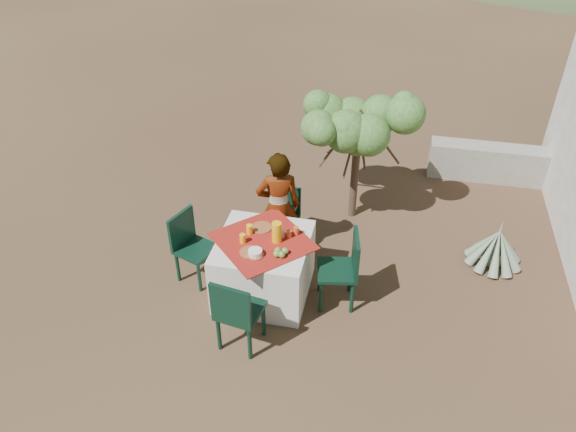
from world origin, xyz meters
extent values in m
plane|color=#3D251B|center=(0.00, 0.00, 0.00)|extent=(160.00, 160.00, 0.00)
cube|color=silver|center=(0.45, 0.23, 0.38)|extent=(1.02, 1.02, 0.75)
cube|color=#9E2516|center=(0.45, 0.23, 0.76)|extent=(1.30, 1.30, 0.01)
cylinder|color=black|center=(0.29, 0.99, 0.20)|extent=(0.04, 0.04, 0.41)
cylinder|color=black|center=(0.59, 0.95, 0.20)|extent=(0.04, 0.04, 0.41)
cylinder|color=black|center=(0.33, 1.29, 0.20)|extent=(0.04, 0.04, 0.41)
cylinder|color=black|center=(0.64, 1.25, 0.20)|extent=(0.04, 0.04, 0.41)
cube|color=black|center=(0.46, 1.12, 0.41)|extent=(0.43, 0.43, 0.04)
cube|color=black|center=(0.49, 1.29, 0.62)|extent=(0.38, 0.09, 0.40)
cylinder|color=black|center=(0.60, -0.43, 0.23)|extent=(0.05, 0.05, 0.47)
cylinder|color=black|center=(0.26, -0.37, 0.23)|extent=(0.05, 0.05, 0.47)
cylinder|color=black|center=(0.55, -0.78, 0.23)|extent=(0.05, 0.05, 0.47)
cylinder|color=black|center=(0.20, -0.72, 0.23)|extent=(0.05, 0.05, 0.47)
cube|color=black|center=(0.40, -0.58, 0.47)|extent=(0.50, 0.50, 0.04)
cube|color=black|center=(0.37, -0.77, 0.71)|extent=(0.44, 0.11, 0.46)
cylinder|color=black|center=(-0.30, 0.08, 0.22)|extent=(0.04, 0.04, 0.44)
cylinder|color=black|center=(-0.18, 0.39, 0.22)|extent=(0.04, 0.04, 0.44)
cylinder|color=black|center=(-0.61, 0.19, 0.22)|extent=(0.04, 0.04, 0.44)
cylinder|color=black|center=(-0.49, 0.51, 0.22)|extent=(0.04, 0.04, 0.44)
cube|color=black|center=(-0.39, 0.29, 0.44)|extent=(0.53, 0.53, 0.04)
cube|color=black|center=(-0.57, 0.36, 0.68)|extent=(0.18, 0.40, 0.43)
cylinder|color=black|center=(1.08, 0.38, 0.23)|extent=(0.05, 0.05, 0.46)
cylinder|color=black|center=(1.14, 0.04, 0.23)|extent=(0.05, 0.05, 0.46)
cylinder|color=black|center=(1.42, 0.45, 0.23)|extent=(0.05, 0.05, 0.46)
cylinder|color=black|center=(1.49, 0.10, 0.23)|extent=(0.05, 0.05, 0.46)
cube|color=black|center=(1.28, 0.24, 0.46)|extent=(0.51, 0.51, 0.04)
cube|color=black|center=(1.48, 0.28, 0.71)|extent=(0.12, 0.43, 0.45)
imported|color=#8C6651|center=(0.46, 0.93, 0.74)|extent=(0.63, 0.51, 1.48)
cylinder|color=#4F3927|center=(1.27, 2.00, 0.61)|extent=(0.11, 0.11, 1.23)
sphere|color=#285921|center=(1.27, 2.00, 1.23)|extent=(0.53, 0.53, 0.53)
sphere|color=#285921|center=(1.76, 2.00, 1.36)|extent=(0.49, 0.49, 0.49)
sphere|color=#285921|center=(0.83, 2.08, 1.32)|extent=(0.46, 0.46, 0.46)
sphere|color=#285921|center=(1.36, 2.48, 1.40)|extent=(0.47, 0.47, 0.47)
sphere|color=#285921|center=(1.32, 1.56, 1.27)|extent=(0.42, 0.42, 0.42)
sphere|color=gray|center=(3.12, 1.31, 0.05)|extent=(0.23, 0.23, 0.23)
cone|color=gray|center=(3.12, 1.31, 0.34)|extent=(0.13, 0.13, 0.66)
cone|color=gray|center=(3.26, 1.26, 0.27)|extent=(0.40, 0.23, 0.57)
cone|color=gray|center=(3.27, 1.35, 0.27)|extent=(0.40, 0.21, 0.57)
cone|color=gray|center=(3.22, 1.43, 0.27)|extent=(0.31, 0.35, 0.58)
cone|color=gray|center=(3.13, 1.46, 0.27)|extent=(0.14, 0.41, 0.56)
cone|color=gray|center=(3.04, 1.43, 0.27)|extent=(0.29, 0.37, 0.58)
cone|color=gray|center=(2.98, 1.36, 0.27)|extent=(0.40, 0.23, 0.57)
cone|color=gray|center=(2.98, 1.27, 0.27)|extent=(0.40, 0.21, 0.57)
cone|color=gray|center=(3.03, 1.19, 0.27)|extent=(0.31, 0.35, 0.58)
cone|color=gray|center=(3.12, 1.16, 0.27)|extent=(0.14, 0.41, 0.56)
cone|color=gray|center=(3.21, 1.18, 0.27)|extent=(0.29, 0.37, 0.58)
cube|color=gray|center=(3.60, 3.40, 0.28)|extent=(2.60, 0.35, 0.55)
cylinder|color=brown|center=(0.38, 0.45, 0.77)|extent=(0.24, 0.24, 0.01)
cylinder|color=brown|center=(0.36, -0.01, 0.77)|extent=(0.22, 0.22, 0.01)
cylinder|color=#FFAD10|center=(0.27, 0.32, 0.82)|extent=(0.07, 0.07, 0.11)
cylinder|color=#FFAD10|center=(0.24, 0.15, 0.82)|extent=(0.07, 0.07, 0.11)
cylinder|color=#FFAD10|center=(0.60, 0.26, 0.88)|extent=(0.11, 0.11, 0.24)
cylinder|color=brown|center=(0.43, -0.04, 0.77)|extent=(0.19, 0.19, 0.01)
cylinder|color=white|center=(0.43, -0.04, 0.80)|extent=(0.15, 0.15, 0.06)
cylinder|color=#D05424|center=(0.72, 0.35, 0.81)|extent=(0.06, 0.06, 0.09)
cylinder|color=#D05424|center=(0.78, 0.42, 0.81)|extent=(0.06, 0.06, 0.10)
cube|color=white|center=(0.63, 0.33, 0.81)|extent=(0.08, 0.06, 0.10)
sphere|color=olive|center=(0.66, 0.05, 0.80)|extent=(0.08, 0.08, 0.08)
sphere|color=olive|center=(0.74, 0.06, 0.80)|extent=(0.08, 0.08, 0.08)
sphere|color=olive|center=(0.71, -0.01, 0.80)|extent=(0.08, 0.08, 0.08)
sphere|color=olive|center=(0.66, -0.01, 0.80)|extent=(0.08, 0.08, 0.08)
camera|label=1|loc=(1.73, -4.48, 4.62)|focal=35.00mm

